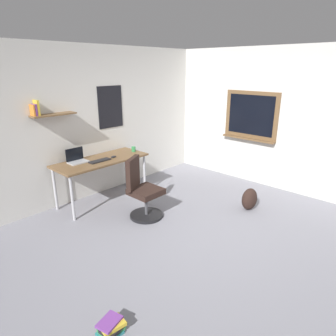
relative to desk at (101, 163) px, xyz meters
name	(u,v)px	position (x,y,z in m)	size (l,w,h in m)	color
ground_plane	(205,238)	(0.23, -2.04, -0.69)	(5.20, 5.20, 0.00)	gray
wall_back	(96,123)	(0.23, 0.41, 0.62)	(5.00, 0.30, 2.60)	silver
wall_right	(287,121)	(2.68, -2.02, 0.61)	(0.22, 5.00, 2.60)	silver
desk	(101,163)	(0.00, 0.00, 0.00)	(1.59, 0.65, 0.76)	brown
office_chair	(142,192)	(0.07, -0.94, -0.28)	(0.55, 0.56, 0.95)	black
laptop	(77,159)	(-0.36, 0.15, 0.13)	(0.31, 0.21, 0.23)	#ADAFB5
keyboard	(100,161)	(-0.08, -0.08, 0.08)	(0.37, 0.13, 0.02)	black
computer_mouse	(113,157)	(0.20, -0.08, 0.09)	(0.10, 0.06, 0.03)	#262628
coffee_mug	(134,149)	(0.70, -0.03, 0.12)	(0.08, 0.08, 0.09)	#338C4C
backpack	(249,199)	(1.43, -2.04, -0.51)	(0.32, 0.22, 0.36)	black
book_stack_on_floor	(111,327)	(-1.61, -2.37, -0.61)	(0.26, 0.21, 0.15)	teal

